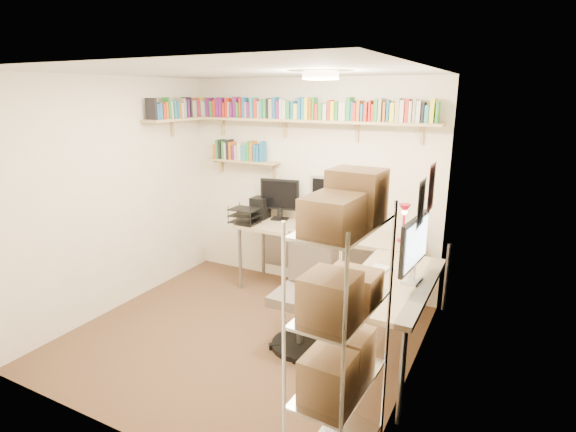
% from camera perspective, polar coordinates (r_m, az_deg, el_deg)
% --- Properties ---
extents(ground, '(3.20, 3.20, 0.00)m').
position_cam_1_polar(ground, '(4.63, -5.74, -14.89)').
color(ground, '#4C3820').
rests_on(ground, ground).
extents(room_shell, '(3.24, 3.04, 2.52)m').
position_cam_1_polar(room_shell, '(4.07, -6.25, 4.29)').
color(room_shell, beige).
rests_on(room_shell, ground).
extents(wall_shelves, '(3.12, 1.09, 0.79)m').
position_cam_1_polar(wall_shelves, '(5.33, -2.25, 12.12)').
color(wall_shelves, tan).
rests_on(wall_shelves, ground).
extents(corner_desk, '(2.50, 2.11, 1.41)m').
position_cam_1_polar(corner_desk, '(4.84, 5.13, -2.99)').
color(corner_desk, tan).
rests_on(corner_desk, ground).
extents(office_chair, '(0.56, 0.57, 1.07)m').
position_cam_1_polar(office_chair, '(4.26, 1.92, -10.73)').
color(office_chair, black).
rests_on(office_chair, ground).
extents(wire_rack, '(0.40, 0.76, 1.91)m').
position_cam_1_polar(wire_rack, '(2.62, 6.80, -10.46)').
color(wire_rack, silver).
rests_on(wire_rack, ground).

